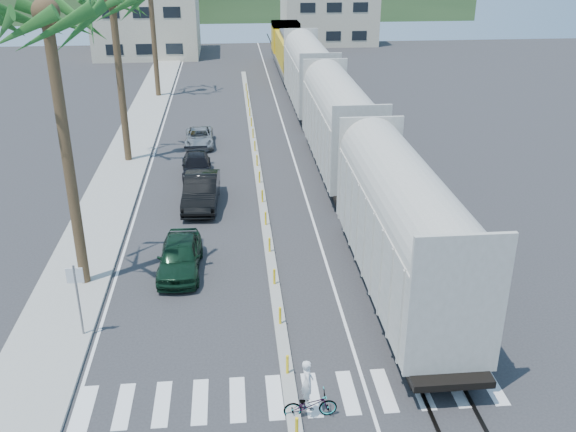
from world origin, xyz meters
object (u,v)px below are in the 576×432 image
object	(u,v)px
car_lead	(180,256)
cyclist	(310,399)
car_second	(201,191)
street_sign	(77,291)

from	to	relation	value
car_lead	cyclist	distance (m)	10.73
car_lead	car_second	xyz separation A→B (m)	(0.70, 7.44, 0.07)
street_sign	cyclist	bearing A→B (deg)	-32.57
street_sign	car_second	size ratio (longest dim) A/B	0.58
car_second	cyclist	bearing A→B (deg)	-74.72
cyclist	street_sign	bearing A→B (deg)	55.96
street_sign	car_lead	size ratio (longest dim) A/B	0.66
street_sign	cyclist	size ratio (longest dim) A/B	1.45
car_second	car_lead	bearing A→B (deg)	-92.64
car_second	cyclist	distance (m)	17.59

